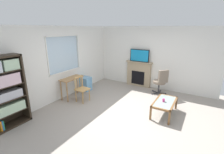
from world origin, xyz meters
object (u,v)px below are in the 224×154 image
object	(u,v)px
desk_under_window	(72,82)
plastic_drawer_unit	(86,84)
bookshelf	(5,90)
office_chair	(161,81)
coffee_table	(165,103)
sippy_cup	(164,100)
wooden_chair	(82,89)
tv	(139,56)
fireplace	(139,74)

from	to	relation	value
desk_under_window	plastic_drawer_unit	xyz separation A→B (m)	(0.82, 0.05, -0.33)
bookshelf	office_chair	distance (m)	5.00
coffee_table	sippy_cup	size ratio (longest dim) A/B	11.82
wooden_chair	office_chair	bearing A→B (deg)	-47.79
bookshelf	plastic_drawer_unit	world-z (taller)	bookshelf
tv	plastic_drawer_unit	bearing A→B (deg)	133.70
wooden_chair	tv	size ratio (longest dim) A/B	1.08
wooden_chair	sippy_cup	size ratio (longest dim) A/B	10.00
bookshelf	plastic_drawer_unit	xyz separation A→B (m)	(3.00, -0.06, -0.73)
wooden_chair	office_chair	distance (m)	2.97
tv	coffee_table	distance (m)	2.70
wooden_chair	tv	world-z (taller)	tv
fireplace	sippy_cup	bearing A→B (deg)	-141.70
wooden_chair	plastic_drawer_unit	world-z (taller)	wooden_chair
desk_under_window	bookshelf	bearing A→B (deg)	177.20
plastic_drawer_unit	tv	size ratio (longest dim) A/B	0.67
fireplace	tv	size ratio (longest dim) A/B	1.38
office_chair	coffee_table	distance (m)	1.54
bookshelf	fireplace	world-z (taller)	bookshelf
plastic_drawer_unit	sippy_cup	xyz separation A→B (m)	(-0.37, -3.24, 0.18)
fireplace	plastic_drawer_unit	bearing A→B (deg)	134.02
wooden_chair	office_chair	xyz separation A→B (m)	(1.99, -2.20, 0.09)
fireplace	coffee_table	distance (m)	2.53
bookshelf	sippy_cup	bearing A→B (deg)	-51.50
desk_under_window	sippy_cup	distance (m)	3.23
plastic_drawer_unit	sippy_cup	size ratio (longest dim) A/B	6.16
sippy_cup	office_chair	bearing A→B (deg)	17.96
plastic_drawer_unit	coffee_table	world-z (taller)	plastic_drawer_unit
wooden_chair	coffee_table	xyz separation A→B (m)	(0.56, -2.71, -0.11)
desk_under_window	coffee_table	bearing A→B (deg)	-81.42
office_chair	sippy_cup	distance (m)	1.56
coffee_table	sippy_cup	bearing A→B (deg)	141.45
bookshelf	tv	bearing A→B (deg)	-20.62
tv	sippy_cup	xyz separation A→B (m)	(-1.97, -1.57, -0.90)
tv	office_chair	xyz separation A→B (m)	(-0.49, -1.09, -0.80)
office_chair	bookshelf	bearing A→B (deg)	145.50
office_chair	sippy_cup	size ratio (longest dim) A/B	11.11
desk_under_window	tv	size ratio (longest dim) A/B	1.07
fireplace	coffee_table	size ratio (longest dim) A/B	1.08
bookshelf	plastic_drawer_unit	size ratio (longest dim) A/B	3.35
fireplace	sippy_cup	world-z (taller)	fireplace
wooden_chair	fireplace	size ratio (longest dim) A/B	0.78
wooden_chair	plastic_drawer_unit	bearing A→B (deg)	32.42
bookshelf	wooden_chair	distance (m)	2.26
tv	office_chair	bearing A→B (deg)	-114.26
bookshelf	coffee_table	bearing A→B (deg)	-51.34
wooden_chair	fireplace	xyz separation A→B (m)	(2.50, -1.11, 0.09)
plastic_drawer_unit	sippy_cup	world-z (taller)	plastic_drawer_unit
desk_under_window	wooden_chair	size ratio (longest dim) A/B	0.99
fireplace	tv	xyz separation A→B (m)	(-0.02, 0.00, 0.81)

